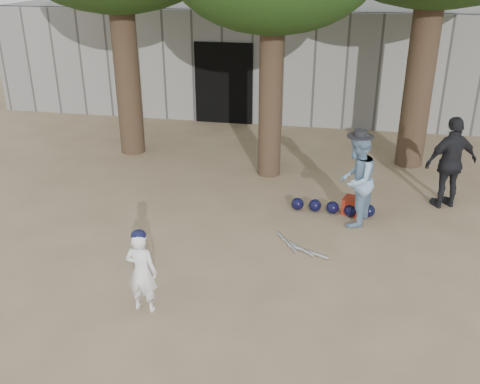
% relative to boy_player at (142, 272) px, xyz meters
% --- Properties ---
extents(ground, '(70.00, 70.00, 0.00)m').
position_rel_boy_player_xyz_m(ground, '(0.32, 0.90, -0.57)').
color(ground, '#937C5E').
rests_on(ground, ground).
extents(boy_player, '(0.43, 0.30, 1.14)m').
position_rel_boy_player_xyz_m(boy_player, '(0.00, 0.00, 0.00)').
color(boy_player, white).
rests_on(boy_player, ground).
extents(spectator_blue, '(0.81, 0.93, 1.62)m').
position_rel_boy_player_xyz_m(spectator_blue, '(2.69, 3.07, 0.24)').
color(spectator_blue, '#7FA3C4').
rests_on(spectator_blue, ground).
extents(spectator_dark, '(1.09, 0.80, 1.72)m').
position_rel_boy_player_xyz_m(spectator_dark, '(4.38, 4.13, 0.29)').
color(spectator_dark, black).
rests_on(spectator_dark, ground).
extents(red_bag, '(0.49, 0.43, 0.30)m').
position_rel_boy_player_xyz_m(red_bag, '(2.73, 3.46, -0.42)').
color(red_bag, maroon).
rests_on(red_bag, ground).
extents(back_building, '(16.00, 5.24, 3.00)m').
position_rel_boy_player_xyz_m(back_building, '(0.31, 11.24, 0.93)').
color(back_building, gray).
rests_on(back_building, ground).
extents(helmet_row, '(1.51, 0.33, 0.23)m').
position_rel_boy_player_xyz_m(helmet_row, '(2.33, 3.40, -0.45)').
color(helmet_row, black).
rests_on(helmet_row, ground).
extents(bat_pile, '(0.91, 0.73, 0.06)m').
position_rel_boy_player_xyz_m(bat_pile, '(1.84, 1.99, -0.54)').
color(bat_pile, silver).
rests_on(bat_pile, ground).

